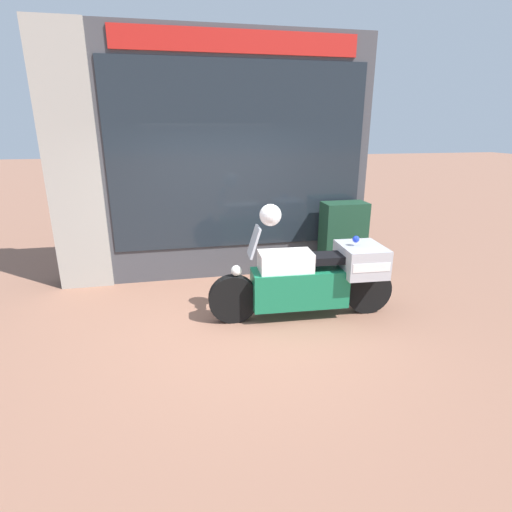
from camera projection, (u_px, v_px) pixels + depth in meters
ground_plane at (238, 325)px, 5.17m from camera, size 60.00×60.00×0.00m
shop_building at (194, 160)px, 6.35m from camera, size 5.07×0.55×3.85m
window_display at (237, 246)px, 6.97m from camera, size 3.84×0.30×1.88m
paramedic_motorcycle at (315, 277)px, 5.26m from camera, size 2.49×0.71×1.28m
utility_cabinet at (343, 240)px, 6.71m from camera, size 0.72×0.41×1.27m
white_helmet at (270, 215)px, 4.91m from camera, size 0.27×0.27×0.27m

